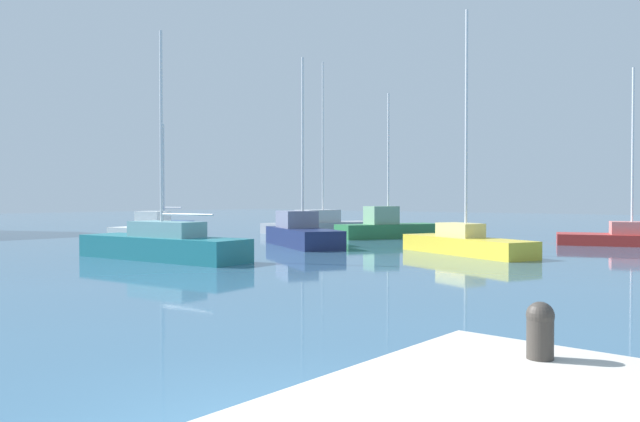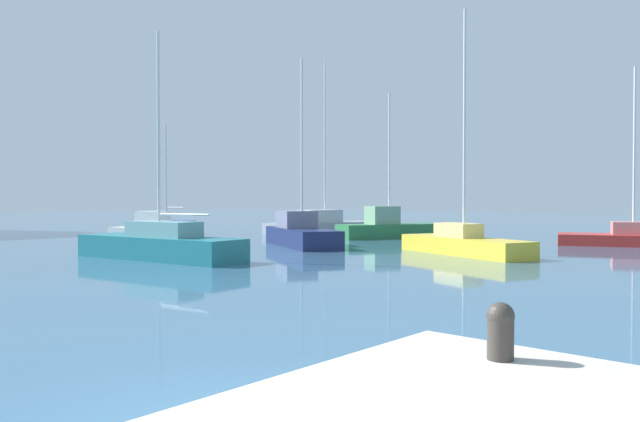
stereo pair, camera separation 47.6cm
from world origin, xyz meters
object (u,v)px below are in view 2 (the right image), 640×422
object	(u,v)px
sailboat_grey_far_right	(324,224)
sailboat_yellow_outer_mooring	(463,242)
sailboat_red_mid_harbor	(633,237)
sailboat_teal_distant_east	(160,244)
sailboat_navy_inner_mooring	(301,233)
sailboat_blue_distant_north	(165,225)
motorboat_white_behind_lamppost	(153,233)
sailboat_green_far_left	(388,227)
mooring_bollard	(500,329)

from	to	relation	value
sailboat_grey_far_right	sailboat_yellow_outer_mooring	world-z (taller)	sailboat_grey_far_right
sailboat_red_mid_harbor	sailboat_yellow_outer_mooring	world-z (taller)	sailboat_yellow_outer_mooring
sailboat_red_mid_harbor	sailboat_teal_distant_east	xyz separation A→B (m)	(-20.09, 12.17, 0.17)
sailboat_teal_distant_east	sailboat_navy_inner_mooring	xyz separation A→B (m)	(8.75, 0.53, 0.07)
sailboat_red_mid_harbor	sailboat_grey_far_right	world-z (taller)	sailboat_grey_far_right
sailboat_blue_distant_north	motorboat_white_behind_lamppost	size ratio (longest dim) A/B	1.44
sailboat_teal_distant_east	sailboat_yellow_outer_mooring	world-z (taller)	sailboat_yellow_outer_mooring
sailboat_red_mid_harbor	sailboat_teal_distant_east	bearing A→B (deg)	148.79
sailboat_grey_far_right	sailboat_teal_distant_east	size ratio (longest dim) A/B	1.35
sailboat_red_mid_harbor	motorboat_white_behind_lamppost	world-z (taller)	sailboat_red_mid_harbor
sailboat_blue_distant_north	sailboat_yellow_outer_mooring	bearing A→B (deg)	-92.68
sailboat_navy_inner_mooring	sailboat_green_far_left	xyz separation A→B (m)	(8.14, 0.34, -0.01)
sailboat_grey_far_right	sailboat_navy_inner_mooring	size ratio (longest dim) A/B	1.28
sailboat_navy_inner_mooring	sailboat_yellow_outer_mooring	size ratio (longest dim) A/B	0.90
mooring_bollard	sailboat_green_far_left	xyz separation A→B (m)	(25.41, 19.23, -0.49)
sailboat_teal_distant_east	sailboat_blue_distant_north	distance (m)	19.15
sailboat_grey_far_right	sailboat_yellow_outer_mooring	bearing A→B (deg)	-119.93
mooring_bollard	sailboat_teal_distant_east	bearing A→B (deg)	65.11
sailboat_grey_far_right	sailboat_yellow_outer_mooring	distance (m)	18.57
sailboat_teal_distant_east	motorboat_white_behind_lamppost	size ratio (longest dim) A/B	1.72
sailboat_grey_far_right	sailboat_teal_distant_east	distance (m)	20.79
sailboat_red_mid_harbor	motorboat_white_behind_lamppost	bearing A→B (deg)	129.65
mooring_bollard	sailboat_blue_distant_north	world-z (taller)	sailboat_blue_distant_north
motorboat_white_behind_lamppost	sailboat_yellow_outer_mooring	bearing A→B (deg)	-69.34
sailboat_blue_distant_north	mooring_bollard	bearing A→B (deg)	-119.85
sailboat_red_mid_harbor	sailboat_yellow_outer_mooring	distance (m)	11.01
sailboat_teal_distant_east	sailboat_red_mid_harbor	bearing A→B (deg)	-31.21
sailboat_grey_far_right	sailboat_yellow_outer_mooring	size ratio (longest dim) A/B	1.16
sailboat_navy_inner_mooring	sailboat_green_far_left	distance (m)	8.14
sailboat_blue_distant_north	sailboat_green_far_left	bearing A→B (deg)	-68.36
sailboat_green_far_left	mooring_bollard	bearing A→B (deg)	-142.87
sailboat_teal_distant_east	sailboat_blue_distant_north	bearing A→B (deg)	54.91
sailboat_yellow_outer_mooring	sailboat_red_mid_harbor	bearing A→B (deg)	-22.14
sailboat_navy_inner_mooring	sailboat_blue_distant_north	xyz separation A→B (m)	(2.26, 15.14, -0.07)
sailboat_teal_distant_east	sailboat_green_far_left	bearing A→B (deg)	2.92
mooring_bollard	sailboat_navy_inner_mooring	size ratio (longest dim) A/B	0.06
sailboat_grey_far_right	sailboat_navy_inner_mooring	distance (m)	12.86
mooring_bollard	sailboat_teal_distant_east	world-z (taller)	sailboat_teal_distant_east
sailboat_blue_distant_north	motorboat_white_behind_lamppost	world-z (taller)	sailboat_blue_distant_north
sailboat_teal_distant_east	motorboat_white_behind_lamppost	xyz separation A→B (m)	(4.26, 6.93, 0.00)
sailboat_teal_distant_east	sailboat_yellow_outer_mooring	xyz separation A→B (m)	(9.90, -8.02, -0.07)
motorboat_white_behind_lamppost	sailboat_teal_distant_east	bearing A→B (deg)	-121.58
motorboat_white_behind_lamppost	mooring_bollard	bearing A→B (deg)	-116.81
sailboat_teal_distant_east	sailboat_yellow_outer_mooring	size ratio (longest dim) A/B	0.86
sailboat_red_mid_harbor	sailboat_yellow_outer_mooring	xyz separation A→B (m)	(-10.19, 4.15, 0.10)
mooring_bollard	sailboat_red_mid_harbor	distance (m)	29.29
sailboat_yellow_outer_mooring	motorboat_white_behind_lamppost	distance (m)	15.98
sailboat_grey_far_right	sailboat_yellow_outer_mooring	xyz separation A→B (m)	(-9.27, -16.09, -0.05)
sailboat_grey_far_right	motorboat_white_behind_lamppost	xyz separation A→B (m)	(-14.90, -1.14, 0.02)
sailboat_red_mid_harbor	sailboat_yellow_outer_mooring	size ratio (longest dim) A/B	0.87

